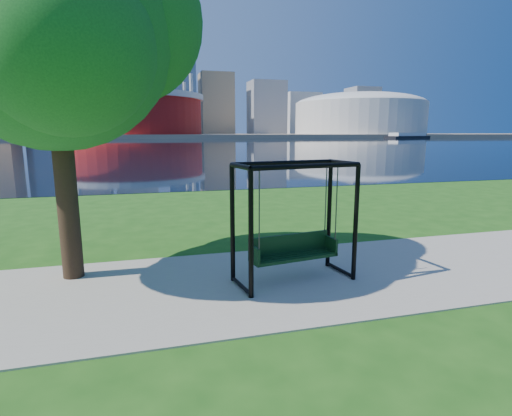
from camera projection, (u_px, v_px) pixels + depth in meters
name	position (u px, v px, depth m)	size (l,w,h in m)	color
ground	(255.00, 274.00, 8.17)	(900.00, 900.00, 0.00)	#1E5114
path	(262.00, 282.00, 7.69)	(120.00, 4.00, 0.03)	#9E937F
river	(154.00, 144.00, 104.86)	(900.00, 180.00, 0.02)	black
far_bank	(148.00, 135.00, 298.06)	(900.00, 228.00, 2.00)	#937F60
stadium	(130.00, 112.00, 225.71)	(83.00, 83.00, 32.00)	maroon
arena	(360.00, 113.00, 262.93)	(84.00, 84.00, 26.56)	beige
skyline	(140.00, 89.00, 303.18)	(392.00, 66.00, 96.50)	gray
swing	(294.00, 225.00, 7.57)	(2.38, 1.30, 2.31)	black
park_tree	(49.00, 23.00, 7.09)	(5.52, 4.99, 6.86)	black
barge	(408.00, 136.00, 213.82)	(30.07, 16.28, 2.91)	black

